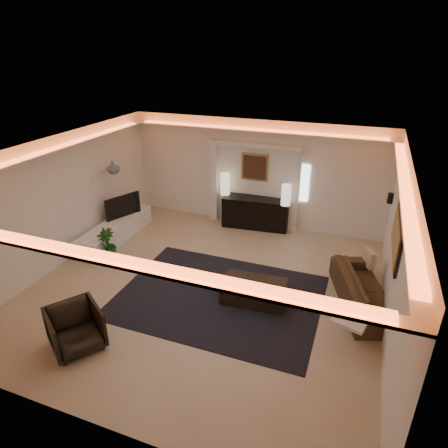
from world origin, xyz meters
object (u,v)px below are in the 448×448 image
(sofa, at_px, (364,290))
(armchair, at_px, (75,328))
(console, at_px, (255,213))
(coffee_table, at_px, (254,292))

(sofa, bearing_deg, armchair, 105.45)
(console, relative_size, coffee_table, 1.45)
(console, distance_m, coffee_table, 3.46)
(coffee_table, distance_m, armchair, 3.33)
(sofa, bearing_deg, console, 30.04)
(console, distance_m, sofa, 3.99)
(sofa, xyz_separation_m, armchair, (-4.43, -2.95, 0.06))
(coffee_table, xyz_separation_m, armchair, (-2.41, -2.29, 0.17))
(coffee_table, relative_size, armchair, 1.49)
(console, bearing_deg, coffee_table, -79.51)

